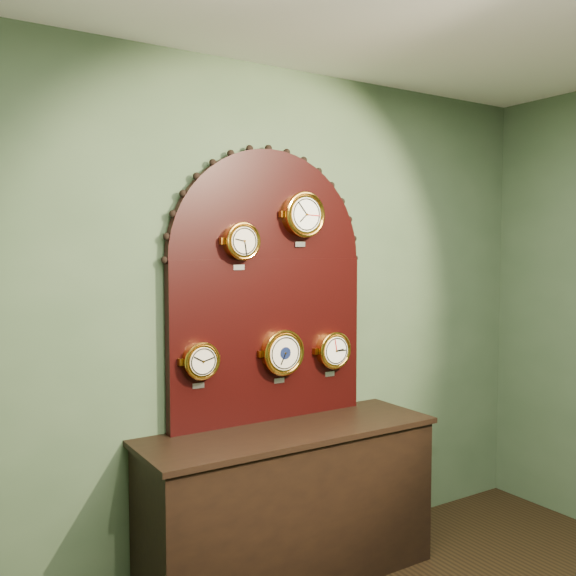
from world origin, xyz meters
TOP-DOWN VIEW (x-y plane):
  - wall_back at (0.00, 2.50)m, footprint 4.00×0.00m
  - shop_counter at (0.00, 2.23)m, footprint 1.60×0.50m
  - display_board at (0.00, 2.45)m, footprint 1.26×0.06m
  - roman_clock at (-0.20, 2.38)m, footprint 0.20×0.08m
  - arabic_clock at (0.19, 2.38)m, footprint 0.26×0.08m
  - hygrometer at (-0.45, 2.38)m, footprint 0.20×0.08m
  - barometer at (0.05, 2.38)m, footprint 0.26×0.08m
  - tide_clock at (0.40, 2.38)m, footprint 0.22×0.08m

SIDE VIEW (x-z plane):
  - shop_counter at x=0.00m, z-range 0.00..0.80m
  - tide_clock at x=0.40m, z-range 1.06..1.33m
  - barometer at x=0.05m, z-range 1.06..1.37m
  - hygrometer at x=-0.45m, z-range 1.09..1.34m
  - wall_back at x=0.00m, z-range -0.60..3.40m
  - display_board at x=0.00m, z-range 0.86..2.39m
  - roman_clock at x=-0.20m, z-range 1.70..1.95m
  - arabic_clock at x=0.19m, z-range 1.82..2.13m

